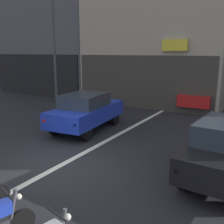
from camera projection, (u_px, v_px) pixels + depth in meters
The scene contains 5 objects.
ground_plane at pixel (58, 167), 8.08m from camera, with size 120.00×120.00×0.00m, color #232328.
lane_centre_line at pixel (141, 122), 13.10m from camera, with size 0.20×18.00×0.01m, color silver.
car_blue_crossing_near at pixel (86, 110), 11.70m from camera, with size 2.13×4.25×1.64m.
car_red_down_street at pixel (202, 94), 16.07m from camera, with size 1.77×4.11×1.64m.
street_lamp at pixel (54, 38), 14.32m from camera, with size 0.36×0.36×6.82m.
Camera 1 is at (5.24, -5.61, 3.43)m, focal length 42.55 mm.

